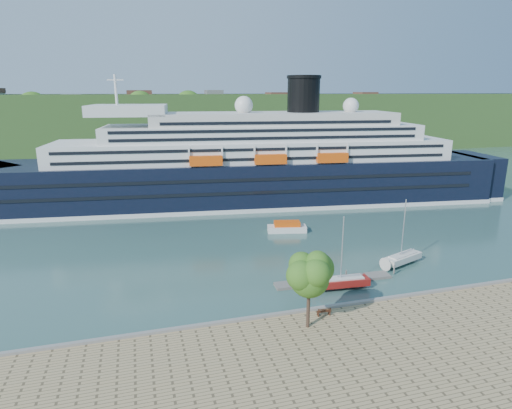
% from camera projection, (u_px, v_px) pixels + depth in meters
% --- Properties ---
extents(ground, '(400.00, 400.00, 0.00)m').
position_uv_depth(ground, '(350.00, 311.00, 50.32)').
color(ground, '#2A4A44').
rests_on(ground, ground).
extents(far_hillside, '(400.00, 50.00, 24.00)m').
position_uv_depth(far_hillside, '(189.00, 123.00, 182.08)').
color(far_hillside, '#3A5E25').
rests_on(far_hillside, ground).
extents(quay_coping, '(220.00, 0.50, 0.30)m').
position_uv_depth(quay_coping, '(352.00, 303.00, 49.84)').
color(quay_coping, slate).
rests_on(quay_coping, promenade).
extents(cruise_ship, '(128.80, 34.01, 28.63)m').
position_uv_depth(cruise_ship, '(244.00, 141.00, 95.70)').
color(cruise_ship, black).
rests_on(cruise_ship, ground).
extents(park_bench, '(1.64, 0.78, 1.02)m').
position_uv_depth(park_bench, '(324.00, 311.00, 47.38)').
color(park_bench, '#4D2816').
rests_on(park_bench, promenade).
extents(promenade_tree, '(5.53, 5.53, 9.15)m').
position_uv_depth(promenade_tree, '(309.00, 287.00, 44.04)').
color(promenade_tree, '#37681B').
rests_on(promenade_tree, promenade).
extents(floating_pontoon, '(16.56, 2.66, 0.37)m').
position_uv_depth(floating_pontoon, '(333.00, 280.00, 58.23)').
color(floating_pontoon, slate).
rests_on(floating_pontoon, ground).
extents(sailboat_red, '(7.48, 2.63, 9.48)m').
position_uv_depth(sailboat_red, '(346.00, 255.00, 54.99)').
color(sailboat_red, maroon).
rests_on(sailboat_red, ground).
extents(sailboat_white_far, '(7.73, 4.51, 9.65)m').
position_uv_depth(sailboat_white_far, '(405.00, 234.00, 62.89)').
color(sailboat_white_far, silver).
rests_on(sailboat_white_far, ground).
extents(tender_launch, '(7.54, 3.98, 1.98)m').
position_uv_depth(tender_launch, '(287.00, 227.00, 78.71)').
color(tender_launch, '#E9500D').
rests_on(tender_launch, ground).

